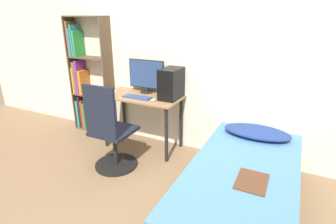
% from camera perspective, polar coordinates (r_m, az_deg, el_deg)
% --- Properties ---
extents(ground_plane, '(14.00, 14.00, 0.00)m').
position_cam_1_polar(ground_plane, '(2.70, -8.51, -19.80)').
color(ground_plane, '#846647').
extents(wall_back, '(8.00, 0.05, 2.50)m').
position_cam_1_polar(wall_back, '(3.36, 4.55, 12.11)').
color(wall_back, silver).
rests_on(wall_back, ground_plane).
extents(desk, '(1.04, 0.54, 0.74)m').
position_cam_1_polar(desk, '(3.49, -5.61, 1.56)').
color(desk, '#997047').
rests_on(desk, ground_plane).
extents(bookshelf, '(0.67, 0.24, 1.72)m').
position_cam_1_polar(bookshelf, '(4.22, -17.65, 6.74)').
color(bookshelf, brown).
rests_on(bookshelf, ground_plane).
extents(office_chair, '(0.51, 0.51, 1.05)m').
position_cam_1_polar(office_chair, '(3.10, -12.38, -5.38)').
color(office_chair, black).
rests_on(office_chair, ground_plane).
extents(bed, '(0.95, 1.94, 0.46)m').
position_cam_1_polar(bed, '(2.60, 15.60, -15.90)').
color(bed, '#4C3D2D').
rests_on(bed, ground_plane).
extents(pillow, '(0.72, 0.36, 0.11)m').
position_cam_1_polar(pillow, '(3.07, 18.77, -4.14)').
color(pillow, navy).
rests_on(pillow, bed).
extents(magazine, '(0.24, 0.32, 0.01)m').
position_cam_1_polar(magazine, '(2.30, 17.77, -14.16)').
color(magazine, '#56331E').
rests_on(magazine, bed).
extents(monitor, '(0.53, 0.18, 0.44)m').
position_cam_1_polar(monitor, '(3.55, -4.75, 7.95)').
color(monitor, black).
rests_on(monitor, desk).
extents(keyboard, '(0.38, 0.13, 0.02)m').
position_cam_1_polar(keyboard, '(3.36, -6.75, 3.21)').
color(keyboard, '#33477A').
rests_on(keyboard, desk).
extents(pc_tower, '(0.22, 0.35, 0.38)m').
position_cam_1_polar(pc_tower, '(3.28, 0.71, 6.20)').
color(pc_tower, black).
rests_on(pc_tower, desk).
extents(mouse, '(0.06, 0.09, 0.02)m').
position_cam_1_polar(mouse, '(3.24, -3.21, 2.68)').
color(mouse, silver).
rests_on(mouse, desk).
extents(phone, '(0.07, 0.14, 0.01)m').
position_cam_1_polar(phone, '(3.66, -11.95, 4.22)').
color(phone, '#B7B7BC').
rests_on(phone, desk).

